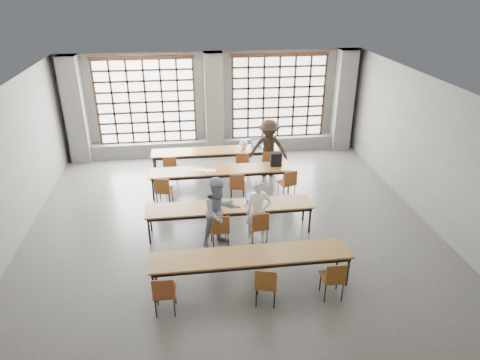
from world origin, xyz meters
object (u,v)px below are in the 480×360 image
at_px(desk_row_a, 216,152).
at_px(desk_row_c, 230,208).
at_px(chair_back_left, 171,166).
at_px(mouse, 269,203).
at_px(student_female, 219,212).
at_px(student_male, 258,212).
at_px(laptop_back, 257,145).
at_px(chair_back_mid, 243,162).
at_px(chair_mid_centre, 237,184).
at_px(chair_mid_left, 163,189).
at_px(green_box, 227,202).
at_px(desk_row_d, 251,257).
at_px(backpack, 276,159).
at_px(chair_front_right, 259,224).
at_px(chair_mid_right, 288,181).
at_px(plastic_bag, 244,144).
at_px(chair_near_right, 334,276).
at_px(chair_front_left, 220,227).
at_px(chair_near_left, 164,291).
at_px(chair_back_right, 269,161).
at_px(phone, 238,207).
at_px(laptop_front, 253,200).
at_px(red_pouch, 165,290).
at_px(desk_row_b, 221,171).
at_px(student_back, 268,148).

relative_size(desk_row_a, desk_row_c, 1.00).
xyz_separation_m(desk_row_c, chair_back_left, (-1.46, 3.00, -0.13)).
bearing_deg(mouse, student_female, -158.99).
distance_m(student_male, laptop_back, 4.29).
relative_size(chair_back_mid, chair_mid_centre, 1.00).
height_order(chair_mid_left, laptop_back, laptop_back).
xyz_separation_m(chair_mid_left, green_box, (1.59, -1.43, 0.24)).
height_order(desk_row_d, laptop_back, laptop_back).
height_order(mouse, backpack, backpack).
bearing_deg(student_male, chair_mid_centre, 96.45).
height_order(desk_row_d, chair_back_left, chair_back_left).
distance_m(chair_mid_centre, chair_front_right, 2.15).
relative_size(desk_row_d, mouse, 40.82).
distance_m(desk_row_c, chair_mid_right, 2.36).
distance_m(chair_mid_centre, plastic_bag, 2.24).
distance_m(chair_back_mid, mouse, 3.03).
xyz_separation_m(chair_near_right, mouse, (-0.75, 2.64, 0.21)).
xyz_separation_m(desk_row_c, mouse, (0.95, -0.02, 0.08)).
bearing_deg(laptop_back, student_male, -99.24).
distance_m(chair_front_left, chair_near_left, 2.36).
relative_size(chair_back_right, plastic_bag, 3.08).
bearing_deg(green_box, laptop_back, 69.88).
bearing_deg(phone, chair_back_left, 117.98).
bearing_deg(chair_near_right, laptop_back, 93.71).
bearing_deg(chair_back_mid, backpack, -43.44).
xyz_separation_m(chair_near_right, laptop_front, (-1.13, 2.77, 0.25)).
distance_m(chair_mid_right, red_pouch, 5.26).
distance_m(desk_row_b, chair_near_left, 5.02).
bearing_deg(chair_back_left, chair_mid_centre, -39.03).
height_order(chair_mid_right, backpack, backpack).
bearing_deg(chair_mid_right, student_back, 99.11).
xyz_separation_m(desk_row_d, chair_near_right, (1.50, -0.63, -0.13)).
bearing_deg(student_female, backpack, 29.28).
xyz_separation_m(student_back, red_pouch, (-3.04, -5.71, -0.40)).
distance_m(laptop_back, backpack, 1.58).
height_order(chair_mid_right, chair_near_right, same).
bearing_deg(plastic_bag, chair_back_left, -163.62).
bearing_deg(desk_row_d, chair_back_mid, 84.09).
xyz_separation_m(desk_row_a, chair_front_right, (0.66, -4.25, -0.13)).
distance_m(chair_front_right, laptop_back, 4.42).
xyz_separation_m(chair_front_right, student_male, (-0.01, 0.13, 0.26)).
height_order(chair_front_right, student_male, student_male).
bearing_deg(red_pouch, chair_back_mid, 68.29).
relative_size(laptop_front, mouse, 4.46).
bearing_deg(desk_row_a, chair_back_left, -155.95).
relative_size(chair_back_right, chair_mid_centre, 1.00).
bearing_deg(laptop_front, chair_mid_right, 48.72).
bearing_deg(phone, red_pouch, -124.00).
bearing_deg(plastic_bag, chair_front_left, -104.82).
height_order(chair_back_right, laptop_back, laptop_back).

